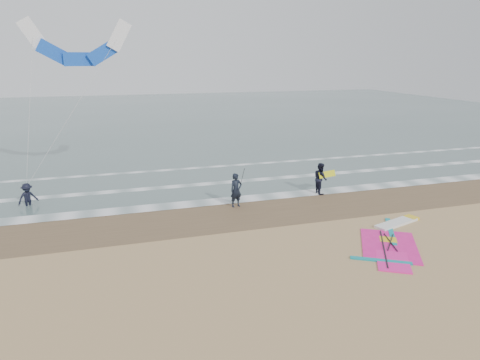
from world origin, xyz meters
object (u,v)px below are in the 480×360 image
object	(u,v)px
person_standing	(236,190)
person_walking	(320,178)
windsurf_rig	(393,239)
surf_kite	(78,47)
person_wading	(27,192)

from	to	relation	value
person_standing	person_walking	size ratio (longest dim) A/B	1.00
windsurf_rig	surf_kite	size ratio (longest dim) A/B	0.62
person_standing	person_walking	distance (m)	5.84
windsurf_rig	person_walking	world-z (taller)	person_walking
windsurf_rig	person_wading	xyz separation A→B (m)	(-17.27, 10.11, 0.82)
windsurf_rig	surf_kite	world-z (taller)	surf_kite
person_walking	person_wading	bearing A→B (deg)	83.26
person_walking	person_standing	bearing A→B (deg)	100.62
windsurf_rig	person_wading	world-z (taller)	person_wading
person_walking	windsurf_rig	bearing A→B (deg)	-178.06
person_walking	surf_kite	bearing A→B (deg)	70.14
person_wading	person_standing	bearing A→B (deg)	-47.76
person_walking	person_wading	distance (m)	17.45
person_wading	surf_kite	distance (m)	9.17
person_wading	surf_kite	bearing A→B (deg)	10.03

